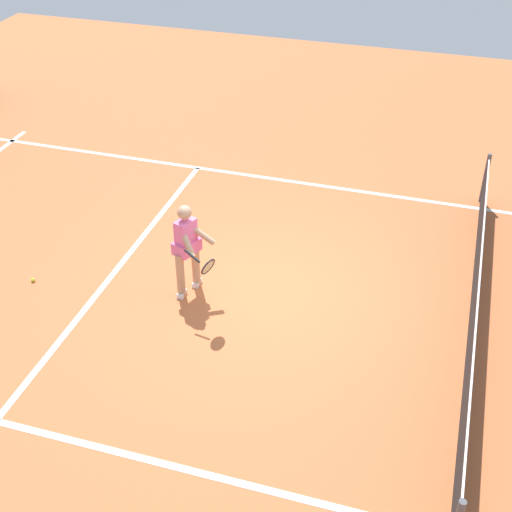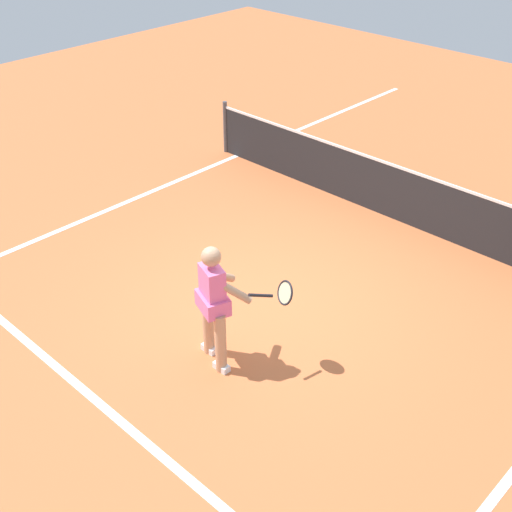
# 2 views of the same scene
# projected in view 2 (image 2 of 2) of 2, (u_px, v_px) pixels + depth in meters

# --- Properties ---
(ground_plane) EXTENTS (24.65, 24.65, 0.00)m
(ground_plane) POSITION_uv_depth(u_px,v_px,m) (266.00, 303.00, 8.85)
(ground_plane) COLOR #C66638
(service_line_marking) EXTENTS (7.23, 0.10, 0.01)m
(service_line_marking) POSITION_uv_depth(u_px,v_px,m) (103.00, 406.00, 7.26)
(service_line_marking) COLOR white
(service_line_marking) RESTS_ON ground
(sideline_left_marking) EXTENTS (0.10, 16.96, 0.01)m
(sideline_left_marking) POSITION_uv_depth(u_px,v_px,m) (104.00, 212.00, 10.95)
(sideline_left_marking) COLOR white
(sideline_left_marking) RESTS_ON ground
(court_net) EXTENTS (7.91, 0.08, 0.99)m
(court_net) POSITION_uv_depth(u_px,v_px,m) (401.00, 194.00, 10.47)
(court_net) COLOR #4C4C51
(court_net) RESTS_ON ground
(tennis_player) EXTENTS (0.99, 0.86, 1.55)m
(tennis_player) POSITION_uv_depth(u_px,v_px,m) (216.00, 301.00, 7.45)
(tennis_player) COLOR tan
(tennis_player) RESTS_ON ground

